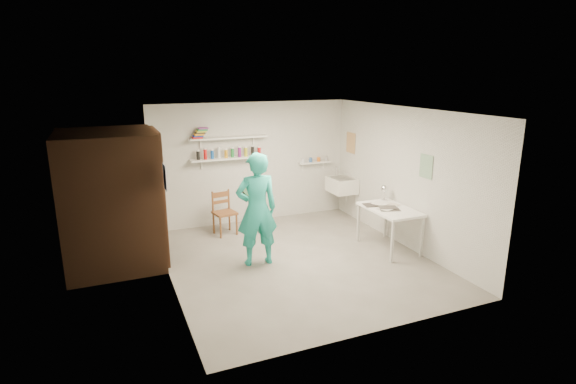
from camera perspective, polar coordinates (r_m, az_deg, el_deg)
name	(u,v)px	position (r m, az deg, el deg)	size (l,w,h in m)	color
floor	(298,261)	(7.36, 1.22, -8.74)	(4.00, 4.50, 0.02)	slate
ceiling	(298,110)	(6.77, 1.33, 10.38)	(4.00, 4.50, 0.02)	silver
wall_back	(252,163)	(9.03, -4.58, 3.72)	(4.00, 0.02, 2.40)	silver
wall_front	(381,236)	(5.08, 11.73, -5.49)	(4.00, 0.02, 2.40)	silver
wall_left	(165,203)	(6.44, -15.30, -1.33)	(0.02, 4.50, 2.40)	silver
wall_right	(405,177)	(7.98, 14.59, 1.80)	(0.02, 4.50, 2.40)	silver
doorway_recess	(158,198)	(7.50, -16.15, -0.70)	(0.02, 0.90, 2.00)	black
corridor_box	(111,199)	(7.45, -21.58, -0.88)	(1.40, 1.50, 2.10)	brown
door_lintel	(155,132)	(7.31, -16.58, 7.27)	(0.06, 1.05, 0.10)	brown
door_jamb_near	(164,206)	(7.03, -15.48, -1.70)	(0.06, 0.10, 2.00)	brown
door_jamb_far	(156,190)	(7.99, -16.45, 0.21)	(0.06, 0.10, 2.00)	brown
shelf_lower	(229,158)	(8.73, -7.45, 4.27)	(1.50, 0.22, 0.03)	white
shelf_upper	(229,138)	(8.67, -7.54, 6.87)	(1.50, 0.22, 0.03)	white
ledge_shelf	(315,162)	(9.46, 3.41, 3.77)	(0.70, 0.14, 0.03)	white
poster_left	(165,177)	(6.41, -15.38, 1.81)	(0.01, 0.28, 0.36)	#334C7F
poster_right_a	(351,143)	(9.37, 7.98, 6.21)	(0.01, 0.34, 0.42)	#995933
poster_right_b	(426,166)	(7.48, 17.13, 3.12)	(0.01, 0.30, 0.38)	#3F724C
belfast_sink	(342,185)	(9.33, 6.84, 0.88)	(0.48, 0.60, 0.30)	white
man	(257,209)	(6.96, -3.98, -2.23)	(0.65, 0.43, 1.79)	teal
wall_clock	(251,188)	(7.08, -4.71, 0.56)	(0.32, 0.32, 0.04)	beige
wooden_chair	(225,213)	(8.45, -8.04, -2.65)	(0.39, 0.37, 0.83)	brown
work_table	(389,229)	(7.88, 12.68, -4.57)	(0.66, 1.10, 0.73)	white
desk_lamp	(385,189)	(8.15, 12.19, 0.43)	(0.14, 0.14, 0.14)	silver
spray_cans	(229,153)	(8.72, -7.47, 4.92)	(1.32, 0.06, 0.17)	black
book_stack	(200,133)	(8.53, -11.09, 7.36)	(0.30, 0.14, 0.20)	red
ledge_pots	(315,160)	(9.45, 3.41, 4.12)	(0.48, 0.07, 0.09)	silver
papers	(390,207)	(7.76, 12.84, -1.92)	(0.30, 0.22, 0.03)	silver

